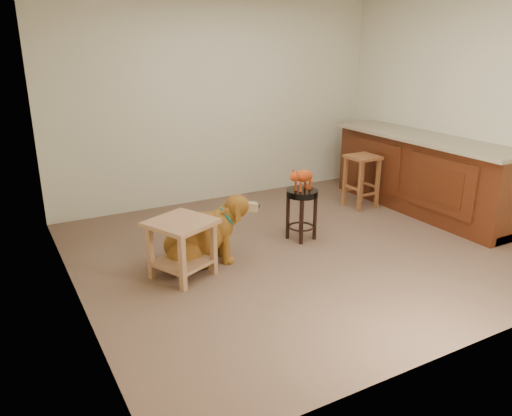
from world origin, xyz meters
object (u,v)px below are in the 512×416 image
padded_stool (302,204)px  side_table (182,240)px  golden_retriever (201,237)px  wood_stool (361,180)px  tabby_kitten (302,177)px

padded_stool → side_table: 1.45m
padded_stool → golden_retriever: bearing=-178.3°
wood_stool → tabby_kitten: bearing=-156.9°
wood_stool → padded_stool: bearing=-156.8°
padded_stool → wood_stool: size_ratio=0.82×
side_table → tabby_kitten: 1.48m
side_table → golden_retriever: golden_retriever is taller
tabby_kitten → wood_stool: bearing=11.2°
padded_stool → side_table: size_ratio=0.80×
wood_stool → golden_retriever: bearing=-166.6°
golden_retriever → wood_stool: bearing=26.2°
padded_stool → side_table: bearing=-171.1°
wood_stool → tabby_kitten: size_ratio=1.66×
wood_stool → golden_retriever: (-2.45, -0.58, -0.09)m
side_table → wood_stool: bearing=15.9°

